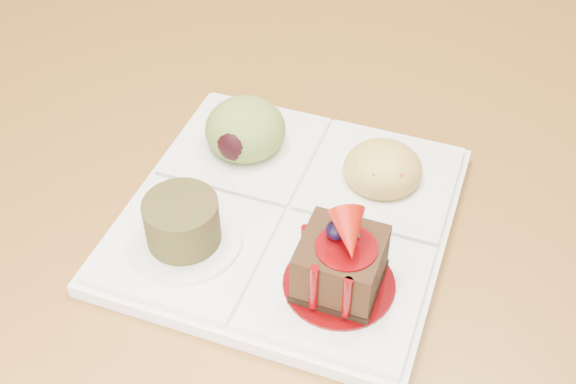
% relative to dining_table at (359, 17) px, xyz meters
% --- Properties ---
extents(ground, '(6.00, 6.00, 0.00)m').
position_rel_dining_table_xyz_m(ground, '(0.00, 0.00, -0.68)').
color(ground, brown).
extents(dining_table, '(1.00, 1.80, 0.75)m').
position_rel_dining_table_xyz_m(dining_table, '(0.00, 0.00, 0.00)').
color(dining_table, brown).
rests_on(dining_table, ground).
extents(sampler_plate, '(0.26, 0.26, 0.10)m').
position_rel_dining_table_xyz_m(sampler_plate, '(0.07, -0.44, 0.09)').
color(sampler_plate, white).
rests_on(sampler_plate, dining_table).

